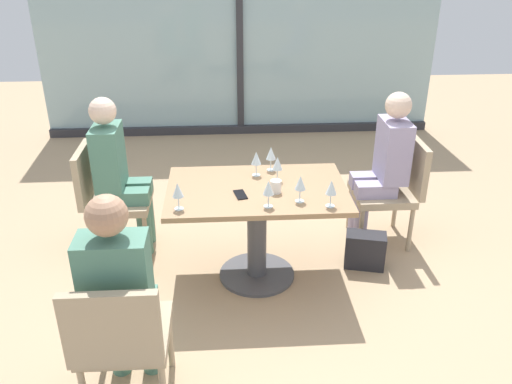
# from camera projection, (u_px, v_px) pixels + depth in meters

# --- Properties ---
(ground_plane) EXTENTS (12.00, 12.00, 0.00)m
(ground_plane) POSITION_uv_depth(u_px,v_px,m) (257.00, 275.00, 4.00)
(ground_plane) COLOR tan
(window_wall_backdrop) EXTENTS (4.80, 0.10, 2.70)m
(window_wall_backdrop) POSITION_uv_depth(u_px,v_px,m) (240.00, 36.00, 6.33)
(window_wall_backdrop) COLOR #98B7BC
(window_wall_backdrop) RESTS_ON ground_plane
(dining_table_main) EXTENTS (1.25, 0.80, 0.73)m
(dining_table_main) POSITION_uv_depth(u_px,v_px,m) (257.00, 213.00, 3.76)
(dining_table_main) COLOR #997551
(dining_table_main) RESTS_ON ground_plane
(chair_far_left) EXTENTS (0.50, 0.46, 0.87)m
(chair_far_left) POSITION_uv_depth(u_px,v_px,m) (107.00, 193.00, 4.13)
(chair_far_left) COLOR tan
(chair_far_left) RESTS_ON ground_plane
(chair_front_left) EXTENTS (0.46, 0.50, 0.87)m
(chair_front_left) POSITION_uv_depth(u_px,v_px,m) (121.00, 336.00, 2.67)
(chair_front_left) COLOR tan
(chair_front_left) RESTS_ON ground_plane
(chair_far_right) EXTENTS (0.50, 0.46, 0.87)m
(chair_far_right) POSITION_uv_depth(u_px,v_px,m) (395.00, 185.00, 4.26)
(chair_far_right) COLOR tan
(chair_far_right) RESTS_ON ground_plane
(person_far_left) EXTENTS (0.39, 0.34, 1.26)m
(person_far_left) POSITION_uv_depth(u_px,v_px,m) (118.00, 169.00, 4.05)
(person_far_left) COLOR #4C7F6B
(person_far_left) RESTS_ON ground_plane
(person_front_left) EXTENTS (0.34, 0.39, 1.26)m
(person_front_left) POSITION_uv_depth(u_px,v_px,m) (120.00, 290.00, 2.68)
(person_front_left) COLOR #4C7F6B
(person_front_left) RESTS_ON ground_plane
(person_far_right) EXTENTS (0.39, 0.34, 1.26)m
(person_far_right) POSITION_uv_depth(u_px,v_px,m) (384.00, 162.00, 4.16)
(person_far_right) COLOR #9E93B7
(person_far_right) RESTS_ON ground_plane
(wine_glass_0) EXTENTS (0.07, 0.07, 0.18)m
(wine_glass_0) POSITION_uv_depth(u_px,v_px,m) (277.00, 164.00, 3.72)
(wine_glass_0) COLOR silver
(wine_glass_0) RESTS_ON dining_table_main
(wine_glass_1) EXTENTS (0.07, 0.07, 0.18)m
(wine_glass_1) POSITION_uv_depth(u_px,v_px,m) (178.00, 191.00, 3.34)
(wine_glass_1) COLOR silver
(wine_glass_1) RESTS_ON dining_table_main
(wine_glass_2) EXTENTS (0.07, 0.07, 0.18)m
(wine_glass_2) POSITION_uv_depth(u_px,v_px,m) (271.00, 154.00, 3.89)
(wine_glass_2) COLOR silver
(wine_glass_2) RESTS_ON dining_table_main
(wine_glass_3) EXTENTS (0.07, 0.07, 0.18)m
(wine_glass_3) POSITION_uv_depth(u_px,v_px,m) (300.00, 183.00, 3.43)
(wine_glass_3) COLOR silver
(wine_glass_3) RESTS_ON dining_table_main
(wine_glass_4) EXTENTS (0.07, 0.07, 0.18)m
(wine_glass_4) POSITION_uv_depth(u_px,v_px,m) (331.00, 188.00, 3.37)
(wine_glass_4) COLOR silver
(wine_glass_4) RESTS_ON dining_table_main
(wine_glass_5) EXTENTS (0.07, 0.07, 0.18)m
(wine_glass_5) POSITION_uv_depth(u_px,v_px,m) (268.00, 188.00, 3.37)
(wine_glass_5) COLOR silver
(wine_glass_5) RESTS_ON dining_table_main
(wine_glass_6) EXTENTS (0.07, 0.07, 0.18)m
(wine_glass_6) POSITION_uv_depth(u_px,v_px,m) (256.00, 159.00, 3.81)
(wine_glass_6) COLOR silver
(wine_glass_6) RESTS_ON dining_table_main
(coffee_cup) EXTENTS (0.08, 0.08, 0.09)m
(coffee_cup) POSITION_uv_depth(u_px,v_px,m) (276.00, 186.00, 3.59)
(coffee_cup) COLOR white
(coffee_cup) RESTS_ON dining_table_main
(cell_phone_on_table) EXTENTS (0.10, 0.16, 0.01)m
(cell_phone_on_table) POSITION_uv_depth(u_px,v_px,m) (240.00, 195.00, 3.57)
(cell_phone_on_table) COLOR black
(cell_phone_on_table) RESTS_ON dining_table_main
(handbag_0) EXTENTS (0.32, 0.19, 0.28)m
(handbag_0) POSITION_uv_depth(u_px,v_px,m) (124.00, 261.00, 3.92)
(handbag_0) COLOR #A3704C
(handbag_0) RESTS_ON ground_plane
(handbag_2) EXTENTS (0.33, 0.23, 0.28)m
(handbag_2) POSITION_uv_depth(u_px,v_px,m) (365.00, 250.00, 4.05)
(handbag_2) COLOR #232328
(handbag_2) RESTS_ON ground_plane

